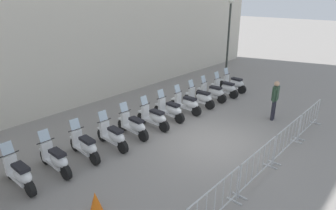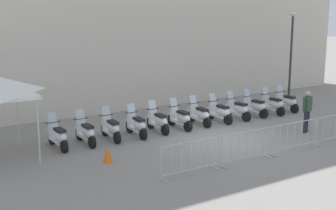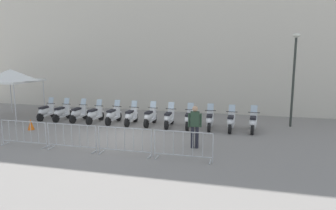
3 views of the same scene
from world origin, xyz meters
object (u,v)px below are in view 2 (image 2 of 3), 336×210
Objects in this scene: motorcycle_9 at (255,107)px; barrier_segment_3 at (335,128)px; motorcycle_5 at (181,118)px; street_lamp at (291,47)px; motorcycle_0 at (58,137)px; barrier_segment_2 at (294,137)px; motorcycle_1 at (86,133)px; motorcycle_2 at (111,129)px; traffic_cone at (108,155)px; barrier_segment_1 at (247,147)px; motorcycle_7 at (220,112)px; motorcycle_8 at (238,109)px; motorcycle_10 at (273,105)px; motorcycle_3 at (137,125)px; motorcycle_4 at (159,121)px; barrier_segment_0 at (191,159)px; motorcycle_6 at (200,115)px; motorcycle_11 at (287,102)px; officer_near_row_end at (307,109)px.

motorcycle_9 reaches higher than barrier_segment_3.
motorcycle_5 is 0.36× the size of street_lamp.
barrier_segment_2 is (6.94, -4.78, 0.07)m from motorcycle_0.
motorcycle_9 is 4.82m from barrier_segment_3.
motorcycle_1 reaches higher than barrier_segment_3.
motorcycle_1 and motorcycle_2 have the same top height.
street_lamp is (13.64, 1.70, 2.52)m from motorcycle_0.
motorcycle_2 is 0.80× the size of barrier_segment_2.
motorcycle_9 is at bearing 15.08° from traffic_cone.
barrier_segment_1 is 4.47m from barrier_segment_3.
motorcycle_7 is 1.00× the size of motorcycle_9.
motorcycle_8 and motorcycle_10 have the same top height.
barrier_segment_3 is (0.67, -4.79, 0.07)m from motorcycle_8.
street_lamp reaches higher than motorcycle_3.
motorcycle_5 is 1.00× the size of motorcycle_7.
motorcycle_4 is 5.10m from barrier_segment_0.
motorcycle_10 is 9.40m from barrier_segment_0.
motorcycle_5 is at bearing -179.87° from motorcycle_7.
motorcycle_0 is 10.35m from barrier_segment_3.
motorcycle_9 and motorcycle_10 have the same top height.
motorcycle_1 is at bearing 179.99° from motorcycle_5.
barrier_segment_2 is at bearing -83.25° from motorcycle_6.
motorcycle_2 is 8.54m from barrier_segment_3.
motorcycle_0 is 1.00× the size of motorcycle_7.
motorcycle_3 is at bearing -179.10° from motorcycle_8.
motorcycle_5 is at bearing -2.03° from motorcycle_4.
motorcycle_4 is 4.26m from motorcycle_8.
officer_near_row_end is (-2.34, -3.27, 0.53)m from motorcycle_11.
motorcycle_1 is 2.12m from motorcycle_3.
motorcycle_2 is 4.80m from barrier_segment_0.
motorcycle_5 is 2.13m from motorcycle_7.
traffic_cone is (-3.87, 2.44, -0.25)m from barrier_segment_1.
motorcycle_2 and motorcycle_5 have the same top height.
motorcycle_4 is 5.51m from barrier_segment_2.
motorcycle_7 is at bearing 0.97° from motorcycle_3.
motorcycle_6 is 1.00× the size of motorcycle_7.
motorcycle_2 is at bearing 135.14° from barrier_segment_2.
motorcycle_11 is (9.57, -0.01, 0.00)m from motorcycle_2.
motorcycle_11 is at bearing 27.42° from barrier_segment_0.
motorcycle_6 and motorcycle_11 have the same top height.
motorcycle_8 is 3.13× the size of traffic_cone.
motorcycle_11 is 3.61m from street_lamp.
barrier_segment_0 is 4.47m from barrier_segment_2.
motorcycle_3 and motorcycle_5 have the same top height.
motorcycle_2 is 0.80× the size of barrier_segment_1.
barrier_segment_2 is at bearing -135.93° from street_lamp.
motorcycle_3 is 1.00× the size of motorcycle_5.
motorcycle_6 is (6.37, 0.05, 0.00)m from motorcycle_0.
traffic_cone is (-2.34, -2.25, -0.18)m from motorcycle_3.
barrier_segment_0 is (-3.90, -4.81, 0.07)m from motorcycle_6.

